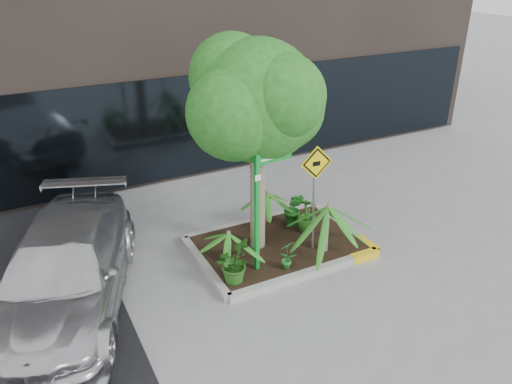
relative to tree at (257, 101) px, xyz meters
name	(u,v)px	position (x,y,z in m)	size (l,w,h in m)	color
ground	(277,259)	(0.22, -0.42, -3.07)	(80.00, 80.00, 0.00)	gray
planter	(280,245)	(0.45, -0.15, -2.97)	(3.35, 2.36, 0.15)	#9E9E99
tree	(257,101)	(0.00, 0.00, 0.00)	(2.80, 2.48, 4.20)	gray
palm_front	(329,206)	(1.08, -0.80, -1.95)	(1.17, 1.17, 1.30)	gray
palm_left	(229,234)	(-0.78, -0.37, -2.27)	(0.79, 0.79, 0.87)	gray
palm_back	(267,193)	(0.64, 0.78, -2.25)	(0.81, 0.81, 0.89)	gray
parked_car	(65,271)	(-3.58, -0.05, -2.38)	(1.93, 4.75, 1.38)	silver
shrub_a	(233,263)	(-0.93, -0.86, -2.56)	(0.65, 0.65, 0.72)	#225418
shrub_b	(307,214)	(1.18, 0.06, -2.55)	(0.41, 0.41, 0.73)	#28641E
shrub_c	(287,254)	(0.10, -0.97, -2.62)	(0.32, 0.32, 0.60)	#226F26
shrub_d	(294,209)	(1.06, 0.36, -2.53)	(0.43, 0.43, 0.77)	#1C621D
street_sign_post	(258,196)	(-0.34, -0.67, -1.47)	(0.79, 0.76, 2.59)	#0E9B2C
cattle_sign	(315,181)	(0.92, -0.56, -1.49)	(0.65, 0.15, 2.12)	slate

